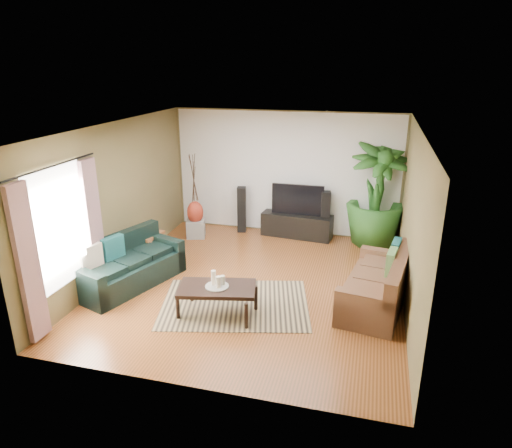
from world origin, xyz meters
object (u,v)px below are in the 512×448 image
(coffee_table, at_px, (217,300))
(speaker_right, at_px, (325,216))
(potted_plant, at_px, (377,194))
(pedestal, at_px, (196,228))
(sofa_right, at_px, (376,280))
(speaker_left, at_px, (242,210))
(television, at_px, (298,200))
(sofa_left, at_px, (129,262))
(vase, at_px, (195,212))
(tv_stand, at_px, (297,225))
(side_table, at_px, (146,247))

(coffee_table, height_order, speaker_right, speaker_right)
(potted_plant, relative_size, pedestal, 5.58)
(sofa_right, relative_size, speaker_left, 1.82)
(sofa_right, height_order, television, television)
(sofa_left, height_order, sofa_right, same)
(speaker_right, relative_size, vase, 2.15)
(tv_stand, distance_m, pedestal, 2.23)
(tv_stand, relative_size, vase, 3.10)
(tv_stand, height_order, television, television)
(sofa_left, xyz_separation_m, speaker_right, (3.00, 3.03, 0.11))
(speaker_left, bearing_deg, pedestal, -157.85)
(sofa_right, height_order, side_table, sofa_right)
(side_table, bearing_deg, television, 38.77)
(tv_stand, relative_size, speaker_left, 1.48)
(television, bearing_deg, sofa_right, -57.24)
(television, distance_m, speaker_right, 0.68)
(pedestal, xyz_separation_m, vase, (0.00, 0.00, 0.37))
(pedestal, bearing_deg, coffee_table, -62.72)
(coffee_table, xyz_separation_m, television, (0.60, 3.59, 0.61))
(coffee_table, height_order, side_table, side_table)
(speaker_right, bearing_deg, speaker_left, 170.56)
(television, bearing_deg, potted_plant, 0.00)
(potted_plant, distance_m, pedestal, 3.93)
(coffee_table, bearing_deg, vase, 105.30)
(sofa_left, bearing_deg, pedestal, 13.61)
(speaker_right, xyz_separation_m, potted_plant, (1.03, 0.00, 0.55))
(speaker_right, bearing_deg, side_table, -156.42)
(television, xyz_separation_m, speaker_left, (-1.27, 0.00, -0.33))
(coffee_table, bearing_deg, tv_stand, 68.51)
(sofa_left, height_order, coffee_table, sofa_left)
(sofa_left, xyz_separation_m, speaker_left, (1.12, 3.03, 0.09))
(sofa_right, distance_m, side_table, 4.34)
(potted_plant, relative_size, vase, 4.36)
(tv_stand, relative_size, speaker_right, 1.44)
(tv_stand, height_order, speaker_left, speaker_left)
(television, relative_size, pedestal, 2.91)
(speaker_left, height_order, pedestal, speaker_left)
(sofa_left, xyz_separation_m, television, (2.39, 3.03, 0.42))
(sofa_left, xyz_separation_m, coffee_table, (1.79, -0.56, -0.19))
(television, bearing_deg, side_table, -141.23)
(tv_stand, height_order, pedestal, tv_stand)
(sofa_left, bearing_deg, coffee_table, -88.16)
(pedestal, height_order, vase, vase)
(sofa_right, height_order, speaker_left, speaker_left)
(tv_stand, bearing_deg, pedestal, -158.84)
(coffee_table, xyz_separation_m, speaker_right, (1.21, 3.59, 0.30))
(speaker_left, bearing_deg, tv_stand, -11.60)
(coffee_table, height_order, vase, vase)
(coffee_table, relative_size, tv_stand, 0.75)
(sofa_left, xyz_separation_m, tv_stand, (2.39, 3.03, -0.17))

